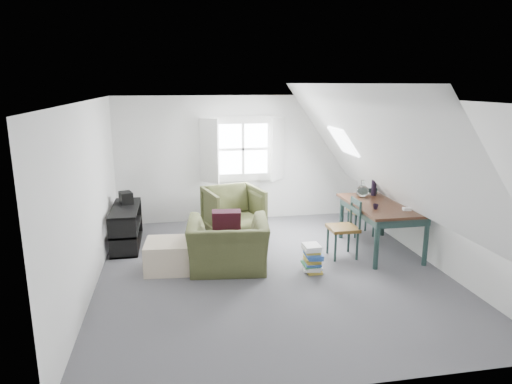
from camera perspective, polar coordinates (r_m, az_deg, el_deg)
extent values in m
plane|color=#505055|center=(6.92, 1.91, -9.78)|extent=(5.50, 5.50, 0.00)
plane|color=white|center=(6.36, 2.09, 11.38)|extent=(5.50, 5.50, 0.00)
plane|color=silver|center=(9.19, -1.67, 4.18)|extent=(5.00, 0.00, 5.00)
plane|color=silver|center=(4.01, 10.51, -8.47)|extent=(5.00, 0.00, 5.00)
plane|color=silver|center=(6.48, -20.13, -0.57)|extent=(0.00, 5.50, 5.50)
plane|color=silver|center=(7.47, 21.10, 1.11)|extent=(0.00, 5.50, 5.50)
plane|color=white|center=(6.29, -11.95, 4.43)|extent=(3.19, 5.50, 4.48)
plane|color=white|center=(6.93, 14.71, 5.10)|extent=(3.19, 5.50, 4.48)
cube|color=white|center=(9.14, -1.66, 5.40)|extent=(1.30, 0.04, 1.30)
cube|color=white|center=(8.90, -5.85, 5.12)|extent=(0.35, 0.35, 1.25)
cube|color=white|center=(9.11, 2.74, 5.37)|extent=(0.35, 0.35, 1.25)
cube|color=white|center=(9.13, -1.65, 5.39)|extent=(1.00, 0.02, 1.00)
cube|color=white|center=(9.11, -1.64, 5.37)|extent=(1.08, 0.04, 0.05)
cube|color=white|center=(9.11, -1.64, 5.37)|extent=(0.05, 0.04, 1.08)
cube|color=white|center=(8.12, 10.84, 6.25)|extent=(0.35, 0.75, 0.47)
imported|color=#3F4323|center=(6.98, -3.47, -9.59)|extent=(1.28, 1.15, 0.76)
imported|color=#3F4323|center=(8.49, -2.81, -5.32)|extent=(1.16, 1.18, 0.90)
cube|color=#3A0F1E|center=(6.89, -3.70, -3.88)|extent=(0.45, 0.29, 0.44)
cube|color=#C3B197|center=(7.00, -10.90, -7.80)|extent=(0.72, 0.72, 0.44)
cube|color=black|center=(7.74, 15.45, -1.56)|extent=(0.97, 1.62, 0.04)
cube|color=#203532|center=(7.76, 15.41, -2.17)|extent=(0.87, 1.51, 0.13)
cylinder|color=#203532|center=(7.07, 14.83, -6.40)|extent=(0.08, 0.08, 0.77)
cylinder|color=#203532|center=(7.43, 20.46, -5.82)|extent=(0.08, 0.08, 0.77)
cylinder|color=#203532|center=(8.33, 10.65, -3.13)|extent=(0.08, 0.08, 0.77)
cylinder|color=#203532|center=(8.64, 15.62, -2.80)|extent=(0.08, 0.08, 0.77)
sphere|color=silver|center=(8.04, 13.17, 0.12)|extent=(0.21, 0.21, 0.21)
cylinder|color=silver|center=(8.01, 13.22, 1.04)|extent=(0.07, 0.07, 0.11)
cylinder|color=black|center=(8.23, 14.50, 0.52)|extent=(0.09, 0.09, 0.28)
cylinder|color=#3F2D1E|center=(8.17, 14.63, 2.59)|extent=(0.03, 0.06, 0.49)
cylinder|color=#3F2D1E|center=(8.18, 14.70, 2.61)|extent=(0.05, 0.07, 0.49)
cylinder|color=#3F2D1E|center=(8.15, 14.59, 2.58)|extent=(0.06, 0.08, 0.49)
imported|color=black|center=(7.37, 14.71, -2.09)|extent=(0.11, 0.11, 0.08)
cube|color=white|center=(7.43, 18.35, -2.03)|extent=(0.14, 0.11, 0.04)
cube|color=brown|center=(8.58, 13.04, -2.22)|extent=(0.43, 0.43, 0.05)
cylinder|color=#203532|center=(8.87, 13.55, -3.36)|extent=(0.04, 0.04, 0.44)
cylinder|color=#203532|center=(8.56, 14.49, -4.02)|extent=(0.04, 0.04, 0.44)
cylinder|color=#203532|center=(8.73, 11.45, -3.51)|extent=(0.04, 0.04, 0.44)
cylinder|color=#203532|center=(8.42, 12.32, -4.19)|extent=(0.04, 0.04, 0.44)
cylinder|color=#203532|center=(8.42, 14.74, -1.02)|extent=(0.04, 0.04, 0.46)
cylinder|color=#203532|center=(8.28, 12.54, -1.14)|extent=(0.04, 0.04, 0.46)
cube|color=#203532|center=(8.30, 13.72, 0.16)|extent=(0.35, 0.03, 0.08)
cube|color=#203532|center=(8.33, 13.67, -0.73)|extent=(0.35, 0.03, 0.06)
cube|color=brown|center=(7.42, 10.80, -4.47)|extent=(0.45, 0.45, 0.05)
cylinder|color=#203532|center=(7.59, 8.95, -5.94)|extent=(0.04, 0.04, 0.46)
cylinder|color=#203532|center=(7.72, 11.50, -5.74)|extent=(0.04, 0.04, 0.46)
cylinder|color=#203532|center=(7.28, 9.89, -6.86)|extent=(0.04, 0.04, 0.46)
cylinder|color=#203532|center=(7.40, 12.53, -6.62)|extent=(0.04, 0.04, 0.46)
cylinder|color=#203532|center=(7.58, 11.82, -2.27)|extent=(0.04, 0.04, 0.48)
cylinder|color=#203532|center=(7.26, 12.88, -3.02)|extent=(0.04, 0.04, 0.48)
cube|color=#203532|center=(7.37, 12.41, -1.21)|extent=(0.03, 0.36, 0.08)
cube|color=#203532|center=(7.41, 12.36, -2.24)|extent=(0.03, 0.36, 0.06)
cube|color=black|center=(8.25, -15.77, -6.26)|extent=(0.44, 1.33, 0.03)
cube|color=black|center=(8.16, -15.91, -4.17)|extent=(0.44, 1.33, 0.03)
cube|color=black|center=(8.07, -16.06, -1.92)|extent=(0.44, 1.33, 0.03)
cube|color=black|center=(7.54, -16.35, -5.64)|extent=(0.44, 0.03, 0.66)
cube|color=black|center=(8.77, -15.53, -2.91)|extent=(0.44, 0.03, 0.66)
cube|color=#264C99|center=(7.85, -16.07, -6.36)|extent=(0.20, 0.22, 0.24)
cube|color=red|center=(8.32, -15.75, -5.22)|extent=(0.20, 0.27, 0.24)
cube|color=white|center=(7.91, -16.11, -3.73)|extent=(0.20, 0.24, 0.22)
cube|color=black|center=(8.28, -15.95, -0.74)|extent=(0.27, 0.32, 0.22)
cube|color=#B29933|center=(6.93, 7.16, -9.70)|extent=(0.22, 0.29, 0.04)
cube|color=white|center=(6.92, 6.89, -9.40)|extent=(0.28, 0.32, 0.03)
cube|color=white|center=(6.90, 7.27, -9.16)|extent=(0.23, 0.31, 0.04)
cube|color=#337F4C|center=(6.88, 6.83, -8.93)|extent=(0.23, 0.29, 0.03)
cube|color=#264C99|center=(6.85, 7.08, -8.77)|extent=(0.25, 0.33, 0.03)
cube|color=#B29933|center=(6.87, 7.02, -8.50)|extent=(0.22, 0.29, 0.03)
cube|color=#B29933|center=(6.87, 7.03, -8.19)|extent=(0.25, 0.32, 0.04)
cube|color=#264C99|center=(6.83, 7.35, -8.01)|extent=(0.26, 0.33, 0.04)
cube|color=#264C99|center=(6.81, 7.19, -7.74)|extent=(0.26, 0.32, 0.03)
cube|color=#B29933|center=(6.84, 7.00, -7.31)|extent=(0.23, 0.30, 0.04)
cube|color=white|center=(6.82, 6.94, -7.02)|extent=(0.24, 0.27, 0.04)
cube|color=white|center=(6.81, 6.98, -6.70)|extent=(0.24, 0.29, 0.03)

